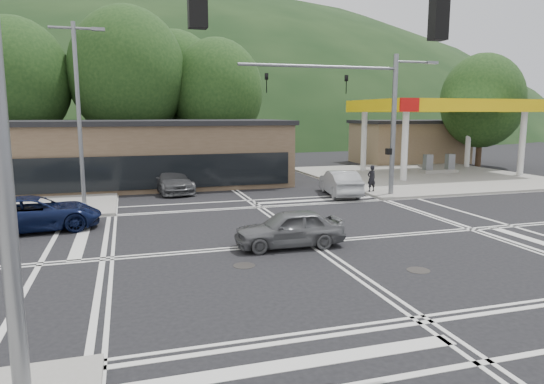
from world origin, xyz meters
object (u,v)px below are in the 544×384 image
object	(u,v)px
car_grey_center	(289,228)
car_northbound	(171,180)
car_blue_west	(35,213)
car_queue_b	(237,169)
car_queue_a	(340,183)
pedestrian	(371,178)

from	to	relation	value
car_grey_center	car_northbound	distance (m)	14.00
car_blue_west	car_queue_b	world-z (taller)	car_queue_b
car_grey_center	car_queue_a	distance (m)	11.56
car_northbound	pedestrian	size ratio (longest dim) A/B	3.16
car_blue_west	car_northbound	size ratio (longest dim) A/B	1.03
car_northbound	pedestrian	distance (m)	12.10
car_queue_b	pedestrian	size ratio (longest dim) A/B	3.05
car_queue_b	car_northbound	bearing A→B (deg)	34.99
car_blue_west	car_grey_center	world-z (taller)	car_blue_west
car_blue_west	car_grey_center	distance (m)	10.57
car_queue_b	pedestrian	world-z (taller)	pedestrian
car_queue_a	pedestrian	xyz separation A→B (m)	(2.00, -0.05, 0.19)
car_queue_a	car_queue_b	distance (m)	9.19
car_queue_a	car_northbound	distance (m)	10.22
car_queue_b	pedestrian	xyz separation A→B (m)	(6.30, -8.18, 0.12)
car_blue_west	car_grey_center	size ratio (longest dim) A/B	1.29
car_blue_west	car_northbound	distance (m)	10.43
car_blue_west	car_grey_center	xyz separation A→B (m)	(9.15, -5.30, -0.04)
car_grey_center	car_northbound	xyz separation A→B (m)	(-2.95, 13.69, 0.04)
car_blue_west	car_queue_a	xyz separation A→B (m)	(15.57, 4.32, 0.03)
car_blue_west	car_queue_a	bearing A→B (deg)	-81.48
car_blue_west	car_queue_b	bearing A→B (deg)	-49.14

